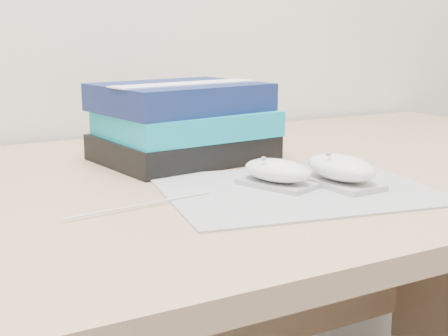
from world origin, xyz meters
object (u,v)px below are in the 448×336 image
mouse_front (341,170)px  mouse_rear (277,173)px  book_stack (183,123)px  desk (200,301)px

mouse_front → mouse_rear: bearing=154.2°
mouse_rear → book_stack: book_stack is taller
mouse_rear → mouse_front: bearing=-25.8°
mouse_rear → book_stack: size_ratio=0.41×
desk → book_stack: size_ratio=5.60×
desk → mouse_rear: 0.32m
mouse_rear → desk: bearing=97.8°
desk → book_stack: bearing=94.3°
mouse_front → desk: bearing=115.1°
desk → book_stack: (-0.00, 0.05, 0.30)m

